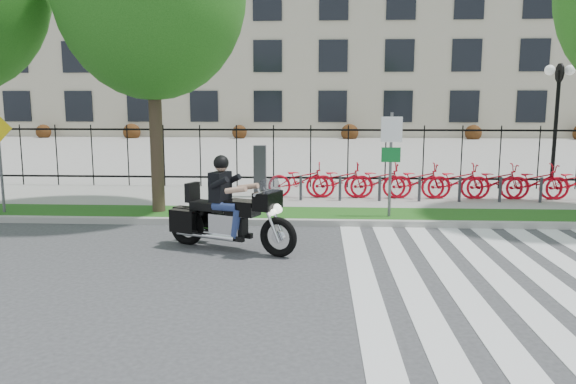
{
  "coord_description": "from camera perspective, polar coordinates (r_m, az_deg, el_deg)",
  "views": [
    {
      "loc": [
        1.45,
        -8.85,
        2.91
      ],
      "look_at": [
        0.81,
        3.0,
        0.98
      ],
      "focal_mm": 35.0,
      "sensor_mm": 36.0,
      "label": 1
    }
  ],
  "objects": [
    {
      "name": "ground",
      "position": [
        9.43,
        -5.97,
        -8.81
      ],
      "size": [
        120.0,
        120.0,
        0.0
      ],
      "primitive_type": "plane",
      "color": "#353537",
      "rests_on": "ground"
    },
    {
      "name": "curb",
      "position": [
        13.34,
        -3.21,
        -3.07
      ],
      "size": [
        60.0,
        0.2,
        0.15
      ],
      "primitive_type": "cube",
      "color": "#A3A199",
      "rests_on": "ground"
    },
    {
      "name": "grass_verge",
      "position": [
        14.17,
        -2.83,
        -2.34
      ],
      "size": [
        60.0,
        1.5,
        0.15
      ],
      "primitive_type": "cube",
      "color": "#1A4F13",
      "rests_on": "ground"
    },
    {
      "name": "sidewalk",
      "position": [
        16.61,
        -1.94,
        -0.61
      ],
      "size": [
        60.0,
        3.5,
        0.15
      ],
      "primitive_type": "cube",
      "color": "gray",
      "rests_on": "ground"
    },
    {
      "name": "plaza",
      "position": [
        34.0,
        0.67,
        4.4
      ],
      "size": [
        80.0,
        34.0,
        0.1
      ],
      "primitive_type": "cube",
      "color": "gray",
      "rests_on": "ground"
    },
    {
      "name": "crosswalk_stripes",
      "position": [
        9.91,
        23.13,
        -8.6
      ],
      "size": [
        5.7,
        8.0,
        0.01
      ],
      "primitive_type": null,
      "color": "silver",
      "rests_on": "ground"
    },
    {
      "name": "iron_fence",
      "position": [
        18.2,
        -1.48,
        3.67
      ],
      "size": [
        30.0,
        0.06,
        2.0
      ],
      "primitive_type": null,
      "color": "black",
      "rests_on": "sidewalk"
    },
    {
      "name": "office_building",
      "position": [
        54.25,
        1.63,
        16.7
      ],
      "size": [
        60.0,
        21.9,
        20.15
      ],
      "color": "#AEA78D",
      "rests_on": "ground"
    },
    {
      "name": "lamp_post_right",
      "position": [
        22.54,
        25.75,
        9.07
      ],
      "size": [
        1.06,
        0.7,
        4.25
      ],
      "color": "black",
      "rests_on": "ground"
    },
    {
      "name": "bike_share_station",
      "position": [
        16.54,
        14.6,
        1.1
      ],
      "size": [
        10.04,
        0.88,
        1.5
      ],
      "color": "#2D2D33",
      "rests_on": "sidewalk"
    },
    {
      "name": "sign_pole_regulatory",
      "position": [
        13.59,
        10.42,
        4.13
      ],
      "size": [
        0.5,
        0.09,
        2.5
      ],
      "color": "#59595B",
      "rests_on": "grass_verge"
    },
    {
      "name": "motorcycle_rider",
      "position": [
        11.06,
        -6.01,
        -2.1
      ],
      "size": [
        2.74,
        1.55,
        2.26
      ],
      "color": "black",
      "rests_on": "ground"
    }
  ]
}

